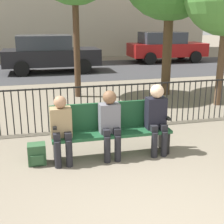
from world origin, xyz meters
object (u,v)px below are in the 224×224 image
seated_person_2 (157,115)px  parked_car_1 (166,46)px  seated_person_1 (110,121)px  park_bench (111,127)px  parked_car_0 (49,53)px  backpack (37,154)px  seated_person_0 (61,126)px

seated_person_2 → parked_car_1: parked_car_1 is taller
seated_person_2 → parked_car_1: size_ratio=0.29×
seated_person_2 → seated_person_1: bearing=-179.8°
park_bench → parked_car_0: bearing=93.1°
parked_car_1 → seated_person_1: bearing=-117.5°
seated_person_1 → parked_car_1: size_ratio=0.28×
park_bench → seated_person_1: (-0.05, -0.13, 0.17)m
seated_person_2 → parked_car_0: parked_car_0 is taller
parked_car_0 → seated_person_2: bearing=-82.2°
seated_person_1 → parked_car_0: parked_car_0 is taller
park_bench → seated_person_2: (0.78, -0.13, 0.20)m
parked_car_0 → parked_car_1: same height
backpack → parked_car_0: 9.44m
seated_person_0 → seated_person_1: 0.81m
seated_person_1 → parked_car_1: parked_car_1 is taller
seated_person_0 → backpack: 0.63m
park_bench → seated_person_2: seated_person_2 is taller
seated_person_2 → backpack: 2.12m
parked_car_1 → park_bench: bearing=-117.6°
park_bench → parked_car_0: parked_car_0 is taller
seated_person_2 → parked_car_0: (-1.29, 9.44, 0.14)m
seated_person_0 → parked_car_0: 9.45m
seated_person_0 → seated_person_2: size_ratio=0.92×
parked_car_0 → park_bench: bearing=-86.9°
park_bench → parked_car_1: size_ratio=0.49×
seated_person_0 → parked_car_0: parked_car_0 is taller
park_bench → seated_person_2: size_ratio=1.66×
park_bench → backpack: park_bench is taller
park_bench → seated_person_0: size_ratio=1.81×
seated_person_0 → parked_car_1: (6.77, 11.46, 0.21)m
backpack → parked_car_1: 13.50m
parked_car_0 → seated_person_1: bearing=-87.2°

